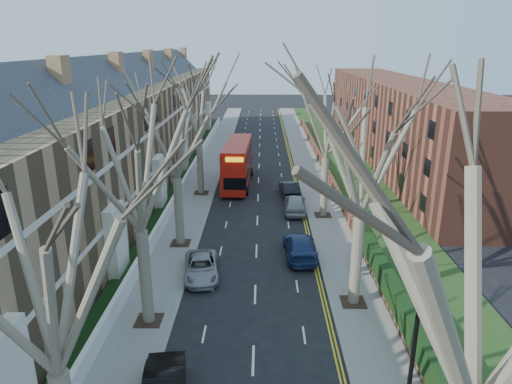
{
  "coord_description": "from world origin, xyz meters",
  "views": [
    {
      "loc": [
        0.39,
        -15.17,
        14.43
      ],
      "look_at": [
        -0.08,
        18.78,
        3.28
      ],
      "focal_mm": 32.0,
      "sensor_mm": 36.0,
      "label": 1
    }
  ],
  "objects": [
    {
      "name": "lamp_post",
      "position": [
        5.0,
        -3.5,
        4.57
      ],
      "size": [
        0.18,
        0.5,
        8.11
      ],
      "color": "black",
      "rests_on": "ground"
    },
    {
      "name": "double_decker_bus",
      "position": [
        -2.2,
        31.26,
        2.19
      ],
      "size": [
        3.04,
        10.73,
        4.46
      ],
      "rotation": [
        0.0,
        0.0,
        3.1
      ],
      "color": "#AE160C",
      "rests_on": "ground"
    },
    {
      "name": "tree_left_near",
      "position": [
        -5.7,
        -4.0,
        8.93
      ],
      "size": [
        9.8,
        9.8,
        13.73
      ],
      "color": "brown",
      "rests_on": "ground"
    },
    {
      "name": "car_right_mid",
      "position": [
        3.34,
        23.08,
        0.8
      ],
      "size": [
        2.07,
        4.78,
        1.6
      ],
      "primitive_type": "imported",
      "rotation": [
        0.0,
        0.0,
        3.1
      ],
      "color": "gray",
      "rests_on": "ground"
    },
    {
      "name": "front_wall_left",
      "position": [
        -7.65,
        31.0,
        0.62
      ],
      "size": [
        0.3,
        78.0,
        1.0
      ],
      "color": "white",
      "rests_on": "ground"
    },
    {
      "name": "pavement_right",
      "position": [
        6.0,
        39.0,
        0.06
      ],
      "size": [
        3.0,
        102.0,
        0.12
      ],
      "primitive_type": "cube",
      "color": "slate",
      "rests_on": "ground"
    },
    {
      "name": "terrace_left",
      "position": [
        -13.65,
        31.0,
        5.53
      ],
      "size": [
        9.7,
        78.0,
        13.6
      ],
      "color": "olive",
      "rests_on": "ground"
    },
    {
      "name": "tree_left_dist",
      "position": [
        -5.7,
        28.0,
        9.56
      ],
      "size": [
        10.5,
        10.5,
        14.71
      ],
      "color": "brown",
      "rests_on": "ground"
    },
    {
      "name": "tree_left_mid",
      "position": [
        -5.7,
        6.0,
        9.56
      ],
      "size": [
        10.5,
        10.5,
        14.71
      ],
      "color": "brown",
      "rests_on": "ground"
    },
    {
      "name": "pavement_left",
      "position": [
        -6.0,
        39.0,
        0.06
      ],
      "size": [
        3.0,
        102.0,
        0.12
      ],
      "primitive_type": "cube",
      "color": "slate",
      "rests_on": "ground"
    },
    {
      "name": "tree_right_far",
      "position": [
        5.7,
        22.0,
        9.24
      ],
      "size": [
        10.15,
        10.15,
        14.22
      ],
      "color": "brown",
      "rests_on": "ground"
    },
    {
      "name": "car_right_far",
      "position": [
        3.07,
        27.58,
        0.73
      ],
      "size": [
        1.96,
        4.57,
        1.47
      ],
      "primitive_type": "imported",
      "rotation": [
        0.0,
        0.0,
        3.23
      ],
      "color": "black",
      "rests_on": "ground"
    },
    {
      "name": "wall_hedge_right",
      "position": [
        7.7,
        2.0,
        1.12
      ],
      "size": [
        0.7,
        24.0,
        1.8
      ],
      "color": "brown",
      "rests_on": "ground"
    },
    {
      "name": "car_right_near",
      "position": [
        3.08,
        14.21,
        0.76
      ],
      "size": [
        2.3,
        5.28,
        1.51
      ],
      "primitive_type": "imported",
      "rotation": [
        0.0,
        0.0,
        3.18
      ],
      "color": "navy",
      "rests_on": "ground"
    },
    {
      "name": "tree_left_far",
      "position": [
        -5.7,
        16.0,
        9.24
      ],
      "size": [
        10.15,
        10.15,
        14.22
      ],
      "color": "brown",
      "rests_on": "ground"
    },
    {
      "name": "flats_right",
      "position": [
        17.46,
        43.0,
        4.98
      ],
      "size": [
        13.97,
        54.0,
        10.0
      ],
      "color": "brown",
      "rests_on": "ground"
    },
    {
      "name": "car_left_far",
      "position": [
        -3.52,
        11.19,
        0.65
      ],
      "size": [
        2.73,
        4.89,
        1.29
      ],
      "primitive_type": "imported",
      "rotation": [
        0.0,
        0.0,
        0.13
      ],
      "color": "#959499",
      "rests_on": "ground"
    },
    {
      "name": "tree_right_near",
      "position": [
        5.7,
        -6.0,
        9.86
      ],
      "size": [
        10.85,
        10.85,
        15.2
      ],
      "color": "brown",
      "rests_on": "ground"
    },
    {
      "name": "grass_verge_right",
      "position": [
        10.5,
        39.0,
        0.15
      ],
      "size": [
        6.0,
        102.0,
        0.06
      ],
      "color": "#243D16",
      "rests_on": "ground"
    },
    {
      "name": "tree_right_mid",
      "position": [
        5.7,
        8.0,
        9.56
      ],
      "size": [
        10.5,
        10.5,
        14.71
      ],
      "color": "brown",
      "rests_on": "ground"
    }
  ]
}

